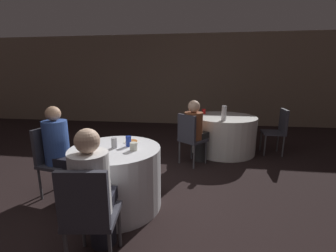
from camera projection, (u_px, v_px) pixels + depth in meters
ground_plane at (131, 212)px, 2.66m from camera, size 16.00×16.00×0.00m
wall_back at (175, 80)px, 7.16m from camera, size 16.00×0.06×2.80m
table_near at (117, 177)px, 2.71m from camera, size 1.06×1.06×0.75m
table_far at (223, 134)px, 4.68m from camera, size 1.30×1.30×0.75m
chair_near_west at (52, 155)px, 2.94m from camera, size 0.47×0.46×0.92m
chair_near_south at (88, 211)px, 1.75m from camera, size 0.45×0.45×0.92m
chair_far_east at (278, 128)px, 4.48m from camera, size 0.41×0.41×0.92m
chair_far_southwest at (190, 135)px, 3.92m from camera, size 0.56×0.56×0.92m
person_floral_shirt at (196, 132)px, 4.03m from camera, size 0.45×0.47×1.15m
person_blue_shirt at (62, 153)px, 2.88m from camera, size 0.49×0.34×1.20m
person_white_shirt at (95, 195)px, 1.90m from camera, size 0.34×0.49×1.19m
pizza_plate_near at (132, 141)px, 2.85m from camera, size 0.21×0.21×0.02m
soda_can_blue at (129, 141)px, 2.68m from camera, size 0.07×0.07×0.12m
soda_can_silver at (114, 143)px, 2.61m from camera, size 0.07×0.07×0.12m
cup_near at (134, 146)px, 2.53m from camera, size 0.09×0.09×0.09m
bottle_far at (224, 113)px, 4.17m from camera, size 0.09×0.09×0.27m
cup_far at (204, 111)px, 4.88m from camera, size 0.09×0.09×0.11m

